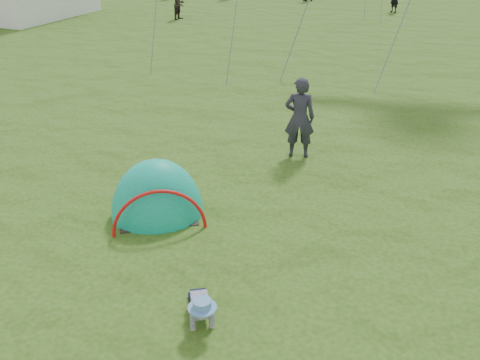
# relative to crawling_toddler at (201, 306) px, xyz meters

# --- Properties ---
(ground) EXTENTS (140.00, 140.00, 0.00)m
(ground) POSITION_rel_crawling_toddler_xyz_m (0.76, 0.19, -0.27)
(ground) COLOR #204B0E
(crawling_toddler) EXTENTS (0.74, 0.85, 0.55)m
(crawling_toddler) POSITION_rel_crawling_toddler_xyz_m (0.00, 0.00, 0.00)
(crawling_toddler) COLOR black
(crawling_toddler) RESTS_ON ground
(popup_tent) EXTENTS (2.16, 2.01, 2.24)m
(popup_tent) POSITION_rel_crawling_toddler_xyz_m (-1.64, 2.70, -0.27)
(popup_tent) COLOR #10884A
(popup_tent) RESTS_ON ground
(standing_adult) EXTENTS (0.74, 0.53, 1.89)m
(standing_adult) POSITION_rel_crawling_toddler_xyz_m (0.62, 6.01, 0.67)
(standing_adult) COLOR #272631
(standing_adult) RESTS_ON ground
(crowd_person_13) EXTENTS (0.78, 0.90, 1.60)m
(crowd_person_13) POSITION_rel_crawling_toddler_xyz_m (-7.85, 22.98, 0.52)
(crowd_person_13) COLOR black
(crowd_person_13) RESTS_ON ground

